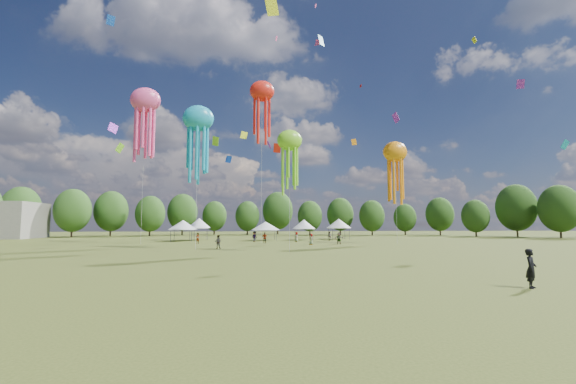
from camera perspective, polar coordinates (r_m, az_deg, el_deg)
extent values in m
plane|color=#384416|center=(19.23, 12.43, -14.18)|extent=(300.00, 300.00, 0.00)
imported|color=black|center=(22.11, 33.19, -9.77)|extent=(0.83, 0.81, 1.91)
imported|color=gray|center=(48.58, -10.67, -7.53)|extent=(0.92, 0.75, 1.76)
imported|color=gray|center=(66.38, 1.32, -6.91)|extent=(0.59, 0.87, 1.74)
imported|color=gray|center=(72.53, 6.34, -6.73)|extent=(0.67, 0.85, 1.71)
imported|color=gray|center=(67.60, -5.16, -6.81)|extent=(1.36, 1.31, 1.86)
imported|color=gray|center=(62.29, -3.60, -7.00)|extent=(1.11, 0.60, 1.80)
imported|color=gray|center=(59.77, 7.81, -7.04)|extent=(1.76, 0.77, 1.83)
imported|color=gray|center=(62.75, -13.66, -6.88)|extent=(0.73, 0.75, 1.74)
imported|color=gray|center=(57.77, 3.55, -7.23)|extent=(0.93, 0.97, 1.67)
cylinder|color=#47474C|center=(71.08, -17.54, -6.43)|extent=(0.08, 0.08, 2.05)
cylinder|color=#47474C|center=(74.75, -17.02, -6.36)|extent=(0.08, 0.08, 2.05)
cylinder|color=#47474C|center=(70.50, -14.54, -6.51)|extent=(0.08, 0.08, 2.05)
cylinder|color=#47474C|center=(74.20, -14.16, -6.44)|extent=(0.08, 0.08, 2.05)
cube|color=white|center=(72.59, -15.79, -5.59)|extent=(4.13, 4.13, 0.10)
cone|color=white|center=(72.58, -15.78, -4.85)|extent=(5.37, 5.37, 1.76)
cylinder|color=#47474C|center=(75.19, -14.82, -6.31)|extent=(0.08, 0.08, 2.30)
cylinder|color=#47474C|center=(78.32, -14.51, -6.26)|extent=(0.08, 0.08, 2.30)
cylinder|color=#47474C|center=(74.83, -12.42, -6.36)|extent=(0.08, 0.08, 2.30)
cylinder|color=#47474C|center=(77.97, -12.20, -6.31)|extent=(0.08, 0.08, 2.30)
cube|color=white|center=(76.54, -13.47, -5.41)|extent=(3.55, 3.55, 0.10)
cone|color=white|center=(76.54, -13.45, -4.64)|extent=(4.62, 4.62, 1.97)
cylinder|color=#47474C|center=(71.31, -4.93, -6.69)|extent=(0.08, 0.08, 1.92)
cylinder|color=#47474C|center=(75.20, -5.04, -6.60)|extent=(0.08, 0.08, 1.92)
cylinder|color=#47474C|center=(71.56, -1.79, -6.70)|extent=(0.08, 0.08, 1.92)
cylinder|color=#47474C|center=(75.44, -2.06, -6.61)|extent=(0.08, 0.08, 1.92)
cube|color=white|center=(73.33, -3.45, -5.86)|extent=(4.30, 4.30, 0.10)
cone|color=white|center=(73.32, -3.45, -5.18)|extent=(5.59, 5.59, 1.64)
cylinder|color=#47474C|center=(73.38, 1.43, -6.57)|extent=(0.08, 0.08, 2.15)
cylinder|color=#47474C|center=(76.48, 1.08, -6.50)|extent=(0.08, 0.08, 2.15)
cylinder|color=#47474C|center=(73.90, 3.85, -6.54)|extent=(0.08, 0.08, 2.15)
cylinder|color=#47474C|center=(76.98, 3.41, -6.48)|extent=(0.08, 0.08, 2.15)
cube|color=white|center=(75.14, 2.44, -5.67)|extent=(3.54, 3.54, 0.10)
cone|color=white|center=(75.14, 2.44, -4.93)|extent=(4.60, 4.60, 1.84)
cylinder|color=#47474C|center=(77.13, 6.84, -6.41)|extent=(0.08, 0.08, 2.26)
cylinder|color=#47474C|center=(80.60, 6.23, -6.36)|extent=(0.08, 0.08, 2.26)
cylinder|color=#47474C|center=(78.06, 9.40, -6.36)|extent=(0.08, 0.08, 2.26)
cylinder|color=#47474C|center=(81.49, 8.69, -6.31)|extent=(0.08, 0.08, 2.26)
cube|color=white|center=(79.28, 7.78, -5.51)|extent=(3.97, 3.97, 0.10)
cone|color=white|center=(79.27, 7.77, -4.77)|extent=(5.16, 5.16, 1.94)
ellipsoid|color=#179FC7|center=(49.80, -13.58, 10.89)|extent=(3.93, 2.75, 3.34)
cylinder|color=beige|center=(48.21, -13.78, 1.35)|extent=(0.03, 0.03, 16.61)
ellipsoid|color=red|center=(68.23, -3.99, 15.15)|extent=(4.36, 3.05, 3.70)
cylinder|color=beige|center=(64.87, -4.06, 4.06)|extent=(0.03, 0.03, 26.57)
ellipsoid|color=orange|center=(63.65, 16.06, 5.93)|extent=(4.00, 2.80, 3.40)
cylinder|color=beige|center=(62.69, 16.22, -0.79)|extent=(0.03, 0.03, 14.94)
ellipsoid|color=#FF4B90|center=(67.44, -20.98, 13.00)|extent=(4.86, 3.40, 4.13)
cylinder|color=beige|center=(64.85, -21.30, 3.04)|extent=(0.03, 0.03, 23.55)
ellipsoid|color=#81DF24|center=(43.25, 0.23, 7.91)|extent=(2.88, 2.01, 2.45)
cylinder|color=beige|center=(42.29, 0.23, -0.54)|extent=(0.03, 0.03, 12.76)
cube|color=#FF4B90|center=(69.04, 4.55, 21.88)|extent=(0.81, 0.59, 1.16)
cube|color=#AF32DF|center=(86.70, -2.91, 7.22)|extent=(0.92, 1.52, 1.74)
cube|color=red|center=(95.03, 11.06, 15.64)|extent=(0.41, 0.76, 0.88)
cube|color=yellow|center=(62.72, -6.76, 8.63)|extent=(1.29, 0.51, 1.50)
cube|color=#FF4B90|center=(80.77, -1.79, 22.44)|extent=(0.48, 1.06, 1.14)
cube|color=#AF32DF|center=(64.14, 32.03, 13.84)|extent=(0.83, 1.03, 1.38)
cube|color=yellow|center=(60.04, -2.47, 26.39)|extent=(2.21, 0.94, 2.68)
cube|color=#81DF24|center=(81.49, -11.04, 7.64)|extent=(1.48, 1.42, 2.18)
cube|color=blue|center=(55.67, -25.51, 22.63)|extent=(1.13, 0.74, 1.22)
cube|color=#179FC7|center=(67.76, 5.09, 22.10)|extent=(1.36, 1.16, 1.91)
cube|color=#AF32DF|center=(87.03, 16.17, 10.88)|extent=(0.98, 1.99, 2.44)
cube|color=orange|center=(85.97, 10.07, 7.53)|extent=(1.28, 0.33, 1.57)
cube|color=yellow|center=(66.05, 26.62, 20.06)|extent=(0.36, 0.83, 0.98)
cube|color=#81DF24|center=(78.13, -24.35, 6.16)|extent=(1.32, 1.49, 2.04)
cube|color=blue|center=(69.65, -9.08, 4.96)|extent=(1.29, 0.42, 1.49)
cube|color=#179FC7|center=(68.07, 36.70, 5.84)|extent=(1.43, 0.65, 1.50)
cube|color=#FF4B90|center=(86.33, 4.25, 26.56)|extent=(0.54, 0.70, 0.89)
cube|color=#AF32DF|center=(48.35, -25.21, 8.85)|extent=(0.83, 1.26, 1.50)
cube|color=red|center=(74.05, -1.68, 6.73)|extent=(1.41, 1.08, 1.89)
cylinder|color=#38281C|center=(112.23, -35.85, -4.72)|extent=(0.44, 0.44, 3.53)
ellipsoid|color=#264717|center=(112.29, -35.71, -2.13)|extent=(8.83, 8.83, 11.04)
cylinder|color=#38281C|center=(104.47, -30.20, -5.09)|extent=(0.44, 0.44, 3.36)
ellipsoid|color=#264717|center=(104.51, -30.08, -2.44)|extent=(8.40, 8.40, 10.51)
cylinder|color=#38281C|center=(109.01, -25.54, -5.23)|extent=(0.44, 0.44, 3.41)
ellipsoid|color=#264717|center=(109.05, -25.44, -2.66)|extent=(8.53, 8.53, 10.66)
cylinder|color=#38281C|center=(105.80, -20.41, -5.52)|extent=(0.44, 0.44, 3.07)
ellipsoid|color=#264717|center=(105.82, -20.34, -3.14)|extent=(7.66, 7.66, 9.58)
cylinder|color=#38281C|center=(112.60, -15.90, -5.50)|extent=(0.44, 0.44, 3.43)
ellipsoid|color=#264717|center=(112.64, -15.84, -2.99)|extent=(8.58, 8.58, 10.73)
cylinder|color=#38281C|center=(117.20, -11.23, -5.68)|extent=(0.44, 0.44, 2.95)
ellipsoid|color=#264717|center=(117.22, -11.19, -3.61)|extent=(7.37, 7.37, 9.21)
cylinder|color=#38281C|center=(113.00, -6.25, -5.79)|extent=(0.44, 0.44, 2.89)
ellipsoid|color=#264717|center=(113.02, -6.23, -3.68)|extent=(7.23, 7.23, 9.04)
cylinder|color=#38281C|center=(117.94, -1.58, -5.55)|extent=(0.44, 0.44, 3.84)
ellipsoid|color=#264717|center=(118.02, -1.58, -2.87)|extent=(9.60, 9.60, 11.99)
cylinder|color=#38281C|center=(108.13, 3.37, -5.86)|extent=(0.44, 0.44, 2.84)
ellipsoid|color=#264717|center=(108.15, 3.36, -3.70)|extent=(7.11, 7.11, 8.89)
cylinder|color=#38281C|center=(112.80, 8.02, -5.70)|extent=(0.44, 0.44, 3.16)
ellipsoid|color=#264717|center=(112.83, 8.00, -3.40)|extent=(7.91, 7.91, 9.88)
cylinder|color=#38281C|center=(109.63, 12.75, -5.73)|extent=(0.44, 0.44, 2.88)
ellipsoid|color=#264717|center=(109.65, 12.71, -3.56)|extent=(7.21, 7.21, 9.01)
cylinder|color=#38281C|center=(115.51, 17.51, -5.64)|extent=(0.44, 0.44, 2.63)
ellipsoid|color=#264717|center=(115.52, 17.46, -3.76)|extent=(6.57, 6.57, 8.22)
cylinder|color=#38281C|center=(116.43, 22.27, -5.37)|extent=(0.44, 0.44, 3.13)
ellipsoid|color=#264717|center=(116.46, 22.20, -3.16)|extent=(7.81, 7.81, 9.77)
cylinder|color=#38281C|center=(107.89, 26.84, -5.37)|extent=(0.44, 0.44, 2.72)
ellipsoid|color=#264717|center=(107.90, 26.76, -3.30)|extent=(6.80, 6.80, 8.50)
cylinder|color=#38281C|center=(111.05, 31.67, -4.86)|extent=(0.44, 0.44, 3.81)
ellipsoid|color=#264717|center=(111.13, 31.54, -2.04)|extent=(9.52, 9.52, 11.90)
cylinder|color=#38281C|center=(106.51, 36.27, -4.75)|extent=(0.44, 0.44, 3.51)
ellipsoid|color=#264717|center=(106.56, 36.13, -2.04)|extent=(8.78, 8.78, 10.97)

